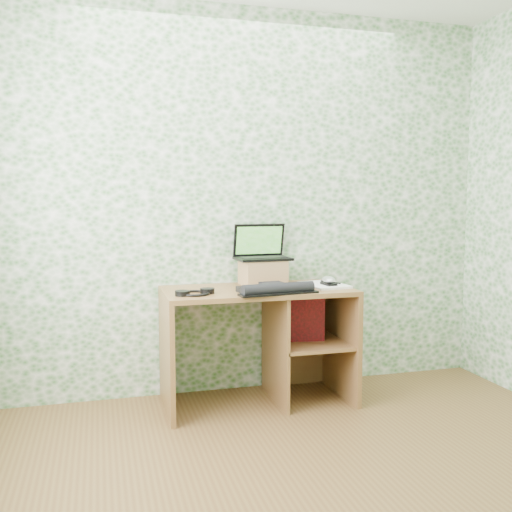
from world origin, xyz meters
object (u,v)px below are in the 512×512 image
object	(u,v)px
laptop	(261,251)
notepad	(324,285)
riser	(263,272)
desk	(268,328)
keyboard	(275,289)

from	to	relation	value
laptop	notepad	size ratio (longest dim) A/B	1.11
riser	desk	bearing A→B (deg)	-90.14
riser	laptop	bearing A→B (deg)	90.00
laptop	notepad	xyz separation A→B (m)	(0.38, -0.20, -0.22)
notepad	keyboard	bearing A→B (deg)	-164.10
laptop	keyboard	size ratio (longest dim) A/B	0.73
riser	notepad	xyz separation A→B (m)	(0.38, -0.16, -0.08)
keyboard	notepad	bearing A→B (deg)	16.74
desk	keyboard	size ratio (longest dim) A/B	2.39
riser	keyboard	bearing A→B (deg)	-92.69
desk	laptop	world-z (taller)	laptop
riser	notepad	bearing A→B (deg)	-23.28
notepad	desk	bearing A→B (deg)	165.78
desk	keyboard	xyz separation A→B (m)	(-0.02, -0.21, 0.29)
desk	laptop	bearing A→B (deg)	89.89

